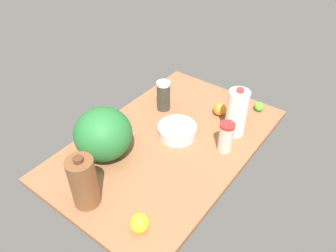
{
  "coord_description": "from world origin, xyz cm",
  "views": [
    {
      "loc": [
        98.01,
        73.84,
        112.78
      ],
      "look_at": [
        0.0,
        0.0,
        13.0
      ],
      "focal_mm": 35.0,
      "sensor_mm": 36.0,
      "label": 1
    }
  ],
  "objects_px": {
    "shaker_bottle": "(164,96)",
    "orange_near_front": "(220,109)",
    "lime_beside_bowl": "(259,107)",
    "watermelon": "(103,134)",
    "tumbler_cup": "(226,137)",
    "lemon_by_jug": "(140,223)",
    "chocolate_milk_jug": "(84,182)",
    "mixing_bowl": "(177,131)",
    "milk_jug": "(237,113)"
  },
  "relations": [
    {
      "from": "shaker_bottle",
      "to": "orange_near_front",
      "type": "distance_m",
      "value": 0.32
    },
    {
      "from": "orange_near_front",
      "to": "lime_beside_bowl",
      "type": "relative_size",
      "value": 1.35
    },
    {
      "from": "watermelon",
      "to": "orange_near_front",
      "type": "bearing_deg",
      "value": 155.24
    },
    {
      "from": "tumbler_cup",
      "to": "lemon_by_jug",
      "type": "height_order",
      "value": "tumbler_cup"
    },
    {
      "from": "shaker_bottle",
      "to": "tumbler_cup",
      "type": "bearing_deg",
      "value": 78.66
    },
    {
      "from": "chocolate_milk_jug",
      "to": "tumbler_cup",
      "type": "bearing_deg",
      "value": 154.42
    },
    {
      "from": "watermelon",
      "to": "tumbler_cup",
      "type": "height_order",
      "value": "watermelon"
    },
    {
      "from": "chocolate_milk_jug",
      "to": "lemon_by_jug",
      "type": "relative_size",
      "value": 3.31
    },
    {
      "from": "chocolate_milk_jug",
      "to": "lemon_by_jug",
      "type": "height_order",
      "value": "chocolate_milk_jug"
    },
    {
      "from": "chocolate_milk_jug",
      "to": "orange_near_front",
      "type": "height_order",
      "value": "chocolate_milk_jug"
    },
    {
      "from": "chocolate_milk_jug",
      "to": "tumbler_cup",
      "type": "height_order",
      "value": "chocolate_milk_jug"
    },
    {
      "from": "tumbler_cup",
      "to": "orange_near_front",
      "type": "xyz_separation_m",
      "value": [
        -0.23,
        -0.16,
        -0.04
      ]
    },
    {
      "from": "mixing_bowl",
      "to": "watermelon",
      "type": "xyz_separation_m",
      "value": [
        0.32,
        -0.19,
        0.09
      ]
    },
    {
      "from": "milk_jug",
      "to": "watermelon",
      "type": "bearing_deg",
      "value": -38.79
    },
    {
      "from": "orange_near_front",
      "to": "chocolate_milk_jug",
      "type": "bearing_deg",
      "value": -8.99
    },
    {
      "from": "tumbler_cup",
      "to": "lime_beside_bowl",
      "type": "distance_m",
      "value": 0.4
    },
    {
      "from": "orange_near_front",
      "to": "lemon_by_jug",
      "type": "xyz_separation_m",
      "value": [
        0.82,
        0.13,
        0.0
      ]
    },
    {
      "from": "milk_jug",
      "to": "mixing_bowl",
      "type": "xyz_separation_m",
      "value": [
        0.2,
        -0.22,
        -0.1
      ]
    },
    {
      "from": "mixing_bowl",
      "to": "lime_beside_bowl",
      "type": "bearing_deg",
      "value": 151.64
    },
    {
      "from": "shaker_bottle",
      "to": "lemon_by_jug",
      "type": "relative_size",
      "value": 2.28
    },
    {
      "from": "shaker_bottle",
      "to": "watermelon",
      "type": "height_order",
      "value": "watermelon"
    },
    {
      "from": "shaker_bottle",
      "to": "orange_near_front",
      "type": "relative_size",
      "value": 2.39
    },
    {
      "from": "mixing_bowl",
      "to": "chocolate_milk_jug",
      "type": "bearing_deg",
      "value": -5.04
    },
    {
      "from": "watermelon",
      "to": "tumbler_cup",
      "type": "relative_size",
      "value": 1.73
    },
    {
      "from": "milk_jug",
      "to": "orange_near_front",
      "type": "distance_m",
      "value": 0.18
    },
    {
      "from": "shaker_bottle",
      "to": "lemon_by_jug",
      "type": "xyz_separation_m",
      "value": [
        0.68,
        0.41,
        -0.05
      ]
    },
    {
      "from": "milk_jug",
      "to": "lime_beside_bowl",
      "type": "distance_m",
      "value": 0.27
    },
    {
      "from": "tumbler_cup",
      "to": "lemon_by_jug",
      "type": "distance_m",
      "value": 0.59
    },
    {
      "from": "mixing_bowl",
      "to": "shaker_bottle",
      "type": "bearing_deg",
      "value": -125.86
    },
    {
      "from": "chocolate_milk_jug",
      "to": "watermelon",
      "type": "relative_size",
      "value": 0.93
    },
    {
      "from": "chocolate_milk_jug",
      "to": "lemon_by_jug",
      "type": "distance_m",
      "value": 0.27
    },
    {
      "from": "lime_beside_bowl",
      "to": "tumbler_cup",
      "type": "bearing_deg",
      "value": 0.44
    },
    {
      "from": "mixing_bowl",
      "to": "lemon_by_jug",
      "type": "height_order",
      "value": "lemon_by_jug"
    },
    {
      "from": "milk_jug",
      "to": "orange_near_front",
      "type": "height_order",
      "value": "milk_jug"
    },
    {
      "from": "watermelon",
      "to": "lemon_by_jug",
      "type": "xyz_separation_m",
      "value": [
        0.22,
        0.4,
        -0.09
      ]
    },
    {
      "from": "shaker_bottle",
      "to": "lime_beside_bowl",
      "type": "bearing_deg",
      "value": 124.91
    },
    {
      "from": "tumbler_cup",
      "to": "orange_near_front",
      "type": "distance_m",
      "value": 0.28
    },
    {
      "from": "tumbler_cup",
      "to": "orange_near_front",
      "type": "height_order",
      "value": "tumbler_cup"
    },
    {
      "from": "watermelon",
      "to": "orange_near_front",
      "type": "xyz_separation_m",
      "value": [
        -0.6,
        0.28,
        -0.09
      ]
    },
    {
      "from": "orange_near_front",
      "to": "lime_beside_bowl",
      "type": "height_order",
      "value": "orange_near_front"
    },
    {
      "from": "mixing_bowl",
      "to": "watermelon",
      "type": "bearing_deg",
      "value": -31.33
    },
    {
      "from": "tumbler_cup",
      "to": "mixing_bowl",
      "type": "bearing_deg",
      "value": -77.66
    },
    {
      "from": "chocolate_milk_jug",
      "to": "lemon_by_jug",
      "type": "bearing_deg",
      "value": 96.47
    },
    {
      "from": "chocolate_milk_jug",
      "to": "orange_near_front",
      "type": "relative_size",
      "value": 3.47
    },
    {
      "from": "shaker_bottle",
      "to": "milk_jug",
      "type": "relative_size",
      "value": 0.65
    },
    {
      "from": "orange_near_front",
      "to": "milk_jug",
      "type": "bearing_deg",
      "value": 57.47
    },
    {
      "from": "chocolate_milk_jug",
      "to": "lime_beside_bowl",
      "type": "distance_m",
      "value": 1.06
    },
    {
      "from": "mixing_bowl",
      "to": "tumbler_cup",
      "type": "xyz_separation_m",
      "value": [
        -0.05,
        0.25,
        0.05
      ]
    },
    {
      "from": "tumbler_cup",
      "to": "chocolate_milk_jug",
      "type": "bearing_deg",
      "value": -25.58
    },
    {
      "from": "mixing_bowl",
      "to": "orange_near_front",
      "type": "height_order",
      "value": "orange_near_front"
    }
  ]
}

